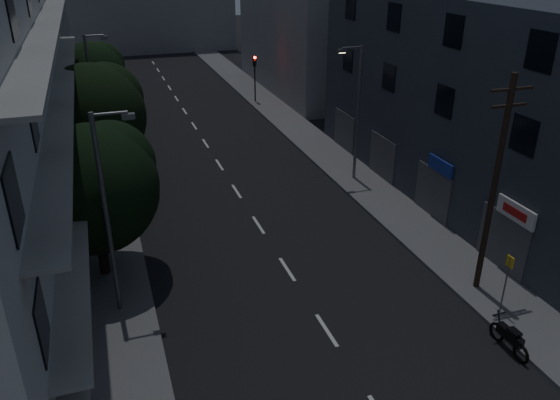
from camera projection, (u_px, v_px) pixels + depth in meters
ground at (218, 162)px, 36.50m from camera, size 160.00×160.00×0.00m
sidewalk_left at (101, 175)px, 34.29m from camera, size 3.00×90.00×0.15m
sidewalk_right at (321, 149)px, 38.65m from camera, size 3.00×90.00×0.15m
lane_markings at (200, 134)px, 41.86m from camera, size 0.15×60.50×0.01m
building_right at (487, 109)px, 28.22m from camera, size 6.19×28.00×11.00m
building_far_left at (27, 8)px, 49.31m from camera, size 6.00×20.00×16.00m
building_far_right at (298, 22)px, 51.78m from camera, size 6.00×20.00×13.00m
building_far_end at (141, 12)px, 72.93m from camera, size 24.00×8.00×10.00m
tree_near at (93, 184)px, 22.31m from camera, size 5.45×5.45×6.73m
tree_mid at (93, 112)px, 30.45m from camera, size 5.94×5.94×7.31m
tree_far at (92, 74)px, 41.76m from camera, size 5.26×5.26×6.50m
traffic_signal_far_right at (255, 69)px, 48.76m from camera, size 0.28×0.37×4.10m
traffic_signal_far_left at (101, 75)px, 46.59m from camera, size 0.28×0.37×4.10m
street_lamp_left_near at (108, 207)px, 19.80m from camera, size 1.51×0.25×8.00m
street_lamp_right at (356, 107)px, 31.84m from camera, size 1.51×0.25×8.00m
street_lamp_left_far at (94, 91)px, 35.47m from camera, size 1.51×0.25×8.00m
utility_pole at (495, 184)px, 21.04m from camera, size 1.80×0.24×9.00m
bus_stop_sign at (507, 274)px, 20.70m from camera, size 0.06×0.35×2.52m
motorcycle at (509, 338)px, 19.45m from camera, size 0.57×1.99×1.28m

